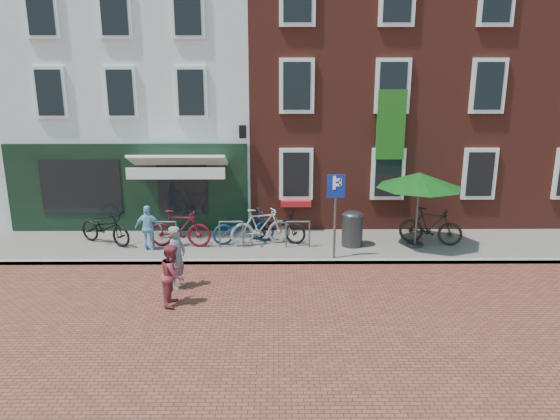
{
  "coord_description": "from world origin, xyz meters",
  "views": [
    {
      "loc": [
        -0.15,
        -13.88,
        5.31
      ],
      "look_at": [
        -0.04,
        0.9,
        1.34
      ],
      "focal_mm": 33.74,
      "sensor_mm": 36.0,
      "label": 1
    }
  ],
  "objects_px": {
    "bicycle_3": "(261,227)",
    "boy": "(173,275)",
    "litter_bin": "(352,227)",
    "bicycle_5": "(431,226)",
    "bicycle_1": "(180,229)",
    "parasol": "(420,177)",
    "cafe_person": "(148,228)",
    "bicycle_2": "(244,227)",
    "woman": "(177,257)",
    "parking_sign": "(335,201)",
    "bicycle_0": "(105,228)",
    "bicycle_4": "(275,226)"
  },
  "relations": [
    {
      "from": "bicycle_2",
      "to": "parking_sign",
      "type": "bearing_deg",
      "value": -133.38
    },
    {
      "from": "bicycle_1",
      "to": "bicycle_3",
      "type": "bearing_deg",
      "value": -81.64
    },
    {
      "from": "bicycle_5",
      "to": "woman",
      "type": "bearing_deg",
      "value": 130.38
    },
    {
      "from": "parasol",
      "to": "bicycle_5",
      "type": "distance_m",
      "value": 1.65
    },
    {
      "from": "boy",
      "to": "bicycle_4",
      "type": "distance_m",
      "value": 4.88
    },
    {
      "from": "bicycle_2",
      "to": "bicycle_4",
      "type": "distance_m",
      "value": 0.98
    },
    {
      "from": "cafe_person",
      "to": "parasol",
      "type": "bearing_deg",
      "value": -175.76
    },
    {
      "from": "parking_sign",
      "to": "bicycle_5",
      "type": "height_order",
      "value": "parking_sign"
    },
    {
      "from": "bicycle_1",
      "to": "bicycle_0",
      "type": "bearing_deg",
      "value": 87.28
    },
    {
      "from": "woman",
      "to": "bicycle_2",
      "type": "relative_size",
      "value": 0.82
    },
    {
      "from": "bicycle_4",
      "to": "parasol",
      "type": "bearing_deg",
      "value": -77.13
    },
    {
      "from": "bicycle_0",
      "to": "litter_bin",
      "type": "bearing_deg",
      "value": -64.0
    },
    {
      "from": "parking_sign",
      "to": "bicycle_1",
      "type": "relative_size",
      "value": 1.28
    },
    {
      "from": "bicycle_1",
      "to": "bicycle_4",
      "type": "bearing_deg",
      "value": -76.96
    },
    {
      "from": "litter_bin",
      "to": "bicycle_5",
      "type": "relative_size",
      "value": 0.62
    },
    {
      "from": "boy",
      "to": "bicycle_5",
      "type": "bearing_deg",
      "value": -58.86
    },
    {
      "from": "parking_sign",
      "to": "bicycle_1",
      "type": "bearing_deg",
      "value": 167.14
    },
    {
      "from": "bicycle_3",
      "to": "boy",
      "type": "bearing_deg",
      "value": 138.69
    },
    {
      "from": "boy",
      "to": "bicycle_3",
      "type": "bearing_deg",
      "value": -23.98
    },
    {
      "from": "bicycle_1",
      "to": "boy",
      "type": "bearing_deg",
      "value": -168.18
    },
    {
      "from": "bicycle_0",
      "to": "bicycle_4",
      "type": "relative_size",
      "value": 1.0
    },
    {
      "from": "woman",
      "to": "boy",
      "type": "xyz_separation_m",
      "value": [
        0.07,
        -0.98,
        -0.07
      ]
    },
    {
      "from": "parking_sign",
      "to": "bicycle_0",
      "type": "bearing_deg",
      "value": 169.14
    },
    {
      "from": "bicycle_2",
      "to": "bicycle_3",
      "type": "height_order",
      "value": "bicycle_3"
    },
    {
      "from": "woman",
      "to": "bicycle_2",
      "type": "bearing_deg",
      "value": -7.51
    },
    {
      "from": "woman",
      "to": "cafe_person",
      "type": "bearing_deg",
      "value": 44.49
    },
    {
      "from": "bicycle_0",
      "to": "woman",
      "type": "bearing_deg",
      "value": -110.63
    },
    {
      "from": "woman",
      "to": "bicycle_2",
      "type": "xyz_separation_m",
      "value": [
        1.46,
        3.17,
        -0.19
      ]
    },
    {
      "from": "boy",
      "to": "cafe_person",
      "type": "relative_size",
      "value": 1.07
    },
    {
      "from": "woman",
      "to": "bicycle_5",
      "type": "distance_m",
      "value": 7.8
    },
    {
      "from": "bicycle_3",
      "to": "bicycle_5",
      "type": "bearing_deg",
      "value": -105.39
    },
    {
      "from": "woman",
      "to": "bicycle_3",
      "type": "xyz_separation_m",
      "value": [
        1.99,
        3.02,
        -0.13
      ]
    },
    {
      "from": "cafe_person",
      "to": "bicycle_3",
      "type": "distance_m",
      "value": 3.34
    },
    {
      "from": "cafe_person",
      "to": "bicycle_1",
      "type": "distance_m",
      "value": 0.93
    },
    {
      "from": "woman",
      "to": "bicycle_1",
      "type": "relative_size",
      "value": 0.84
    },
    {
      "from": "litter_bin",
      "to": "bicycle_5",
      "type": "xyz_separation_m",
      "value": [
        2.42,
        0.14,
        -0.03
      ]
    },
    {
      "from": "parasol",
      "to": "woman",
      "type": "relative_size",
      "value": 1.6
    },
    {
      "from": "bicycle_0",
      "to": "bicycle_3",
      "type": "xyz_separation_m",
      "value": [
        4.77,
        -0.1,
        0.06
      ]
    },
    {
      "from": "litter_bin",
      "to": "boy",
      "type": "distance_m",
      "value": 6.09
    },
    {
      "from": "cafe_person",
      "to": "bicycle_3",
      "type": "xyz_separation_m",
      "value": [
        3.31,
        0.46,
        -0.11
      ]
    },
    {
      "from": "litter_bin",
      "to": "bicycle_0",
      "type": "height_order",
      "value": "litter_bin"
    },
    {
      "from": "bicycle_1",
      "to": "bicycle_3",
      "type": "height_order",
      "value": "same"
    },
    {
      "from": "bicycle_0",
      "to": "bicycle_1",
      "type": "distance_m",
      "value": 2.36
    },
    {
      "from": "bicycle_2",
      "to": "bicycle_3",
      "type": "bearing_deg",
      "value": -121.64
    },
    {
      "from": "parasol",
      "to": "bicycle_5",
      "type": "height_order",
      "value": "parasol"
    },
    {
      "from": "woman",
      "to": "bicycle_4",
      "type": "relative_size",
      "value": 0.82
    },
    {
      "from": "parking_sign",
      "to": "bicycle_3",
      "type": "xyz_separation_m",
      "value": [
        -2.11,
        1.22,
        -1.1
      ]
    },
    {
      "from": "bicycle_2",
      "to": "bicycle_3",
      "type": "xyz_separation_m",
      "value": [
        0.53,
        -0.15,
        0.06
      ]
    },
    {
      "from": "parking_sign",
      "to": "boy",
      "type": "distance_m",
      "value": 5.01
    },
    {
      "from": "litter_bin",
      "to": "bicycle_1",
      "type": "bearing_deg",
      "value": -179.3
    }
  ]
}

